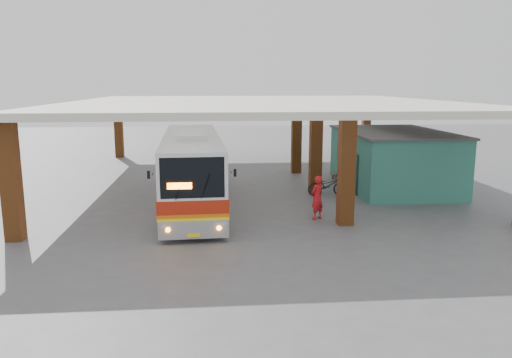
{
  "coord_description": "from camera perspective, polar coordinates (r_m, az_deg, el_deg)",
  "views": [
    {
      "loc": [
        -2.28,
        -22.16,
        5.62
      ],
      "look_at": [
        -0.35,
        0.0,
        1.35
      ],
      "focal_mm": 35.0,
      "sensor_mm": 36.0,
      "label": 1
    }
  ],
  "objects": [
    {
      "name": "ground",
      "position": [
        22.98,
        0.88,
        -3.3
      ],
      "size": [
        90.0,
        90.0,
        0.0
      ],
      "primitive_type": "plane",
      "color": "#515154",
      "rests_on": "ground"
    },
    {
      "name": "brick_columns",
      "position": [
        27.63,
        2.79,
        3.69
      ],
      "size": [
        20.1,
        21.6,
        4.35
      ],
      "color": "brown",
      "rests_on": "ground"
    },
    {
      "name": "pedestrian",
      "position": [
        21.01,
        6.98,
        -2.13
      ],
      "size": [
        0.8,
        0.77,
        1.85
      ],
      "primitive_type": "imported",
      "rotation": [
        0.0,
        0.0,
        3.84
      ],
      "color": "red",
      "rests_on": "ground"
    },
    {
      "name": "red_chair",
      "position": [
        30.05,
        9.31,
        0.67
      ],
      "size": [
        0.55,
        0.55,
        0.82
      ],
      "rotation": [
        0.0,
        0.0,
        -0.35
      ],
      "color": "#AD1D12",
      "rests_on": "ground"
    },
    {
      "name": "canopy_roof",
      "position": [
        28.82,
        0.58,
        8.63
      ],
      "size": [
        21.0,
        23.0,
        0.3
      ],
      "primitive_type": "cube",
      "color": "silver",
      "rests_on": "brick_columns"
    },
    {
      "name": "shop_building",
      "position": [
        28.22,
        15.37,
        2.21
      ],
      "size": [
        5.2,
        8.2,
        3.11
      ],
      "color": "#317C69",
      "rests_on": "ground"
    },
    {
      "name": "coach_bus",
      "position": [
        23.35,
        -7.33,
        1.21
      ],
      "size": [
        3.05,
        12.13,
        3.5
      ],
      "rotation": [
        0.0,
        0.0,
        0.04
      ],
      "color": "silver",
      "rests_on": "ground"
    },
    {
      "name": "motorcycle",
      "position": [
        25.6,
        8.14,
        -0.73
      ],
      "size": [
        2.03,
        0.78,
        1.05
      ],
      "primitive_type": "imported",
      "rotation": [
        0.0,
        0.0,
        1.61
      ],
      "color": "black",
      "rests_on": "ground"
    }
  ]
}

